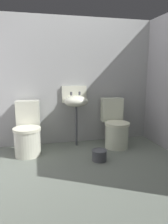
{
  "coord_description": "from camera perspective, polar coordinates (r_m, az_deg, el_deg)",
  "views": [
    {
      "loc": [
        -0.63,
        -2.35,
        1.23
      ],
      "look_at": [
        0.0,
        0.28,
        0.7
      ],
      "focal_mm": 33.5,
      "sensor_mm": 36.0,
      "label": 1
    }
  ],
  "objects": [
    {
      "name": "ground_plane",
      "position": [
        2.74,
        1.44,
        -16.5
      ],
      "size": [
        3.17,
        2.68,
        0.08
      ],
      "primitive_type": "cube",
      "color": "slate"
    },
    {
      "name": "wall_back",
      "position": [
        3.6,
        -3.37,
        8.18
      ],
      "size": [
        3.17,
        0.1,
        2.1
      ],
      "primitive_type": "cube",
      "color": "#9C9F9E",
      "rests_on": "ground"
    },
    {
      "name": "toilet_left",
      "position": [
        3.27,
        -15.13,
        -5.46
      ],
      "size": [
        0.42,
        0.61,
        0.78
      ],
      "rotation": [
        0.0,
        0.0,
        3.08
      ],
      "color": "silver",
      "rests_on": "ground"
    },
    {
      "name": "toilet_right",
      "position": [
        3.51,
        8.53,
        -4.06
      ],
      "size": [
        0.42,
        0.61,
        0.78
      ],
      "rotation": [
        0.0,
        0.0,
        3.08
      ],
      "color": "silver",
      "rests_on": "ground"
    },
    {
      "name": "sink",
      "position": [
        3.42,
        -2.25,
        3.07
      ],
      "size": [
        0.42,
        0.35,
        0.99
      ],
      "color": "#494C51",
      "rests_on": "ground"
    },
    {
      "name": "bucket",
      "position": [
        2.98,
        4.2,
        -11.61
      ],
      "size": [
        0.22,
        0.22,
        0.15
      ],
      "color": "#494C51",
      "rests_on": "ground"
    }
  ]
}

